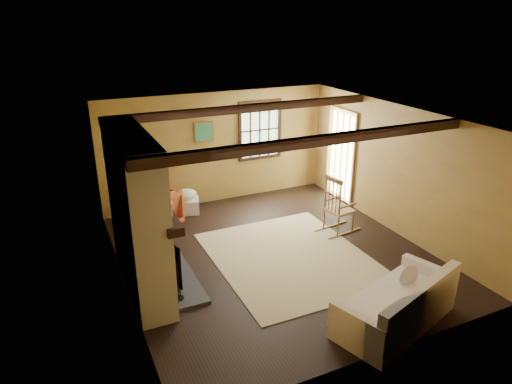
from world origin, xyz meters
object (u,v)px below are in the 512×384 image
armchair (153,211)px  fireplace (139,220)px  laundry_basket (187,206)px  rocking_chair (338,208)px  sofa (399,308)px

armchair → fireplace: bearing=38.6°
laundry_basket → armchair: bearing=-148.7°
rocking_chair → sofa: (-0.85, -2.70, -0.21)m
sofa → laundry_basket: size_ratio=4.01×
fireplace → sofa: bearing=-39.7°
fireplace → rocking_chair: bearing=4.9°
rocking_chair → laundry_basket: size_ratio=2.26×
laundry_basket → armchair: 0.96m
fireplace → armchair: fireplace is taller
fireplace → rocking_chair: 3.79m
fireplace → sofa: (2.87, -2.38, -0.84)m
laundry_basket → rocking_chair: bearing=-41.0°
rocking_chair → armchair: 3.51m
fireplace → rocking_chair: fireplace is taller
fireplace → rocking_chair: size_ratio=2.13×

